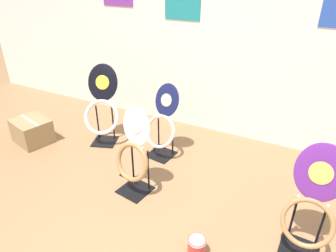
% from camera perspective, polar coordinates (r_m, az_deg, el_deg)
% --- Properties ---
extents(wall_back, '(8.00, 0.07, 2.60)m').
position_cam_1_polar(wall_back, '(3.61, 10.52, 17.81)').
color(wall_back, silver).
rests_on(wall_back, ground_plane).
extents(toilet_seat_display_purple_note, '(0.37, 0.35, 0.87)m').
position_cam_1_polar(toilet_seat_display_purple_note, '(2.41, 25.72, -13.44)').
color(toilet_seat_display_purple_note, black).
rests_on(toilet_seat_display_purple_note, ground_plane).
extents(toilet_seat_display_white_plain, '(0.39, 0.32, 0.87)m').
position_cam_1_polar(toilet_seat_display_white_plain, '(2.75, -6.60, -5.50)').
color(toilet_seat_display_white_plain, black).
rests_on(toilet_seat_display_white_plain, ground_plane).
extents(toilet_seat_display_jazz_black, '(0.50, 0.49, 0.93)m').
position_cam_1_polar(toilet_seat_display_jazz_black, '(3.62, -12.43, 3.41)').
color(toilet_seat_display_jazz_black, black).
rests_on(toilet_seat_display_jazz_black, ground_plane).
extents(toilet_seat_display_navy_moon, '(0.40, 0.36, 0.82)m').
position_cam_1_polar(toilet_seat_display_navy_moon, '(3.29, -1.12, 0.26)').
color(toilet_seat_display_navy_moon, black).
rests_on(toilet_seat_display_navy_moon, ground_plane).
extents(paint_can, '(0.14, 0.14, 0.15)m').
position_cam_1_polar(paint_can, '(2.41, 5.49, -21.85)').
color(paint_can, red).
rests_on(paint_can, ground_plane).
extents(storage_box, '(0.51, 0.46, 0.29)m').
position_cam_1_polar(storage_box, '(4.02, -24.46, -0.85)').
color(storage_box, '#93754C').
rests_on(storage_box, ground_plane).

